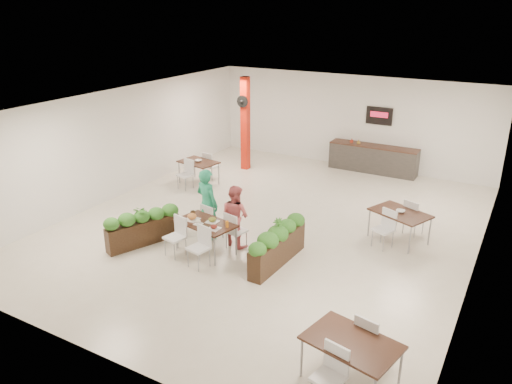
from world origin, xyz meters
The scene contains 12 objects.
ground centered at (0.00, 0.00, 0.00)m, with size 12.00×12.00×0.00m, color beige.
room_shell centered at (0.00, 0.00, 2.01)m, with size 10.10×12.10×3.22m.
red_column centered at (-3.00, 3.79, 1.64)m, with size 0.40×0.41×3.20m.
service_counter centered at (1.00, 5.65, 0.49)m, with size 3.00×0.64×2.20m.
main_table centered at (-0.60, -2.07, 0.64)m, with size 1.54×1.84×0.92m.
diner_man centered at (-0.99, -1.42, 0.89)m, with size 0.65×0.43×1.79m, color #239A6D.
diner_woman centered at (-0.19, -1.42, 0.76)m, with size 0.74×0.57×1.52m, color #D65F63.
planter_left centered at (-2.14, -2.50, 0.51)m, with size 0.97×1.81×1.00m.
planter_right centered at (1.13, -1.76, 0.51)m, with size 0.47×2.10×1.10m.
side_table_a centered at (-3.50, 1.70, 0.63)m, with size 1.33×1.67×0.92m.
side_table_b centered at (3.17, 0.75, 0.64)m, with size 1.58×1.66×0.92m.
side_table_c centered at (3.80, -4.54, 0.64)m, with size 1.54×1.67×0.92m.
Camera 1 is at (5.59, -10.62, 5.50)m, focal length 35.00 mm.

